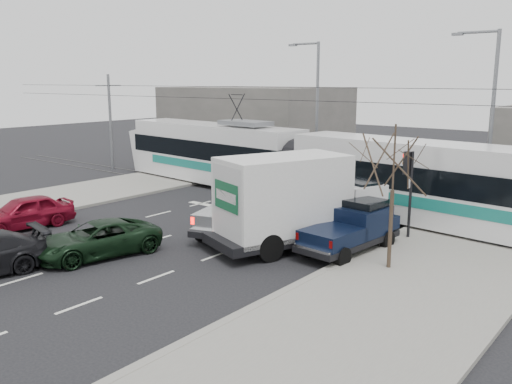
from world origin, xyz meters
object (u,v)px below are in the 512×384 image
Objects in this scene: box_truck at (297,202)px; green_car at (97,239)px; navy_pickup at (354,227)px; traffic_signal at (408,176)px; street_lamp_near at (489,110)px; silver_pickup at (244,206)px; tram at (301,165)px; street_lamp_far at (315,103)px; red_car at (24,212)px; bare_tree at (394,164)px.

box_truck is 1.64× the size of green_car.
green_car is (-7.33, -6.55, -0.32)m from navy_pickup.
traffic_signal is 0.76× the size of green_car.
silver_pickup is at bearing -124.36° from street_lamp_near.
tram is 3.61× the size of box_truck.
street_lamp_far is 2.08× the size of red_car.
street_lamp_near reaches higher than red_car.
tram is 5.94× the size of green_car.
box_truck is at bearing 34.15° from red_car.
navy_pickup is at bearing -51.66° from street_lamp_far.
street_lamp_far reaches higher than box_truck.
silver_pickup is at bearing -169.31° from box_truck.
box_truck is at bearing -109.72° from street_lamp_near.
red_car is (-15.04, -16.52, -4.37)m from street_lamp_near.
red_car is at bearing -161.88° from bare_tree.
red_car reaches higher than green_car.
box_truck is 12.41m from red_car.
street_lamp_near is 1.00× the size of street_lamp_far.
street_lamp_far is at bearing 170.13° from street_lamp_near.
street_lamp_near is 1.15× the size of box_truck.
bare_tree is at bearing 25.97° from red_car.
bare_tree is at bearing -74.24° from traffic_signal.
box_truck is 7.85m from green_car.
street_lamp_near is 1.85× the size of navy_pickup.
bare_tree is 1.05× the size of green_car.
traffic_signal is 0.40× the size of street_lamp_far.
street_lamp_near reaches higher than green_car.
tram is at bearing 84.21° from silver_pickup.
street_lamp_far is 0.32× the size of tram.
street_lamp_near is 1.90× the size of green_car.
tram reaches higher than green_car.
street_lamp_far is at bearing 140.64° from box_truck.
traffic_signal is at bearing 77.23° from navy_pickup.
tram reaches higher than silver_pickup.
bare_tree is 0.79× the size of silver_pickup.
bare_tree is 11.25m from green_car.
green_car is at bearing -87.25° from tram.
silver_pickup is 1.47× the size of red_car.
navy_pickup is (9.72, -12.29, -4.13)m from street_lamp_far.
silver_pickup is (1.28, -6.40, -0.95)m from tram.
bare_tree is at bearing -48.88° from street_lamp_far.
traffic_signal is at bearing -41.72° from street_lamp_far.
navy_pickup is 1.03× the size of green_car.
street_lamp_far is (-11.79, 13.50, 1.32)m from bare_tree.
bare_tree is 0.56× the size of street_lamp_near.
traffic_signal is 3.42m from navy_pickup.
street_lamp_far is 16.20m from navy_pickup.
street_lamp_far is 15.42m from box_truck.
bare_tree reaches higher than box_truck.
silver_pickup is (-7.45, 1.02, -2.71)m from bare_tree.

